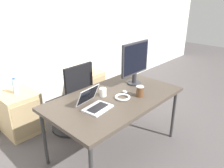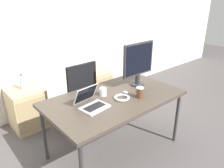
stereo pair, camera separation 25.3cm
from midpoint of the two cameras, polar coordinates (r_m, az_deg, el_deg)
name	(u,v)px [view 2 (the right image)]	position (r m, az deg, el deg)	size (l,w,h in m)	color
ground_plane	(114,149)	(2.98, 3.14, -16.62)	(14.00, 14.00, 0.00)	#514C4C
wall_back	(50,33)	(3.62, -13.86, 12.79)	(10.00, 0.05, 2.60)	silver
desk	(115,100)	(2.59, 3.48, -4.39)	(1.61, 0.92, 0.76)	#473D33
office_chair	(76,105)	(3.21, -7.09, -5.46)	(0.56, 0.56, 1.04)	#232326
cabinet_left	(27,108)	(3.44, -19.38, -6.02)	(0.47, 0.51, 0.61)	tan
cabinet_right	(95,87)	(3.98, -2.75, -0.71)	(0.47, 0.51, 0.61)	tan
water_bottle	(23,82)	(3.28, -20.32, 0.34)	(0.07, 0.07, 0.23)	silver
laptop_center	(92,103)	(2.33, -2.26, -5.00)	(0.32, 0.33, 0.21)	silver
monitor	(138,62)	(2.83, 9.45, 5.53)	(0.50, 0.18, 0.56)	#2D2D33
mouse	(125,92)	(2.65, 6.28, -2.25)	(0.05, 0.07, 0.03)	silver
coffee_cup_white	(103,92)	(2.57, 0.43, -2.11)	(0.08, 0.08, 0.10)	white
coffee_cup_brown	(140,93)	(2.56, 10.14, -2.27)	(0.09, 0.09, 0.13)	brown
cable_coil	(122,98)	(2.52, 5.47, -3.65)	(0.18, 0.18, 0.03)	white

